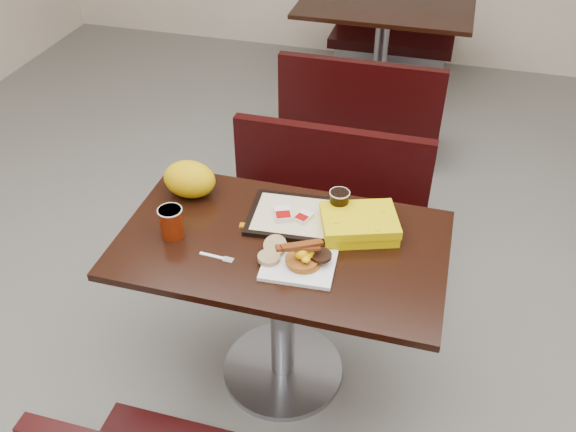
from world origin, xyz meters
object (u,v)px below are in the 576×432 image
(clamshell, at_px, (359,224))
(knife, at_px, (330,264))
(table_near, at_px, (282,312))
(coffee_cup_near, at_px, (171,223))
(bench_far_n, at_px, (393,25))
(bench_near_n, at_px, (321,213))
(fork, at_px, (212,256))
(bench_far_s, at_px, (363,103))
(table_far, at_px, (380,57))
(hashbrown_sleeve_right, at_px, (304,217))
(paper_bag, at_px, (190,179))
(hashbrown_sleeve_left, at_px, (283,214))
(platter, at_px, (299,265))
(pancake_stack, at_px, (304,260))
(coffee_cup_far, at_px, (339,203))
(tray, at_px, (301,217))

(clamshell, bearing_deg, knife, -126.95)
(table_near, height_order, coffee_cup_near, coffee_cup_near)
(bench_far_n, bearing_deg, knife, -86.67)
(bench_near_n, xyz_separation_m, fork, (-0.22, -0.85, 0.39))
(bench_far_s, height_order, knife, knife)
(knife, bearing_deg, bench_near_n, -162.49)
(table_far, xyz_separation_m, bench_far_n, (0.00, 0.70, -0.02))
(bench_far_n, distance_m, hashbrown_sleeve_right, 3.20)
(bench_far_s, xyz_separation_m, bench_far_n, (0.00, 1.40, 0.00))
(paper_bag, bearing_deg, knife, -22.52)
(hashbrown_sleeve_left, xyz_separation_m, hashbrown_sleeve_right, (0.08, 0.01, -0.00))
(platter, bearing_deg, bench_near_n, 92.79)
(hashbrown_sleeve_right, bearing_deg, hashbrown_sleeve_left, -156.50)
(hashbrown_sleeve_left, xyz_separation_m, clamshell, (0.29, 0.01, 0.01))
(pancake_stack, height_order, coffee_cup_far, coffee_cup_far)
(bench_far_s, bearing_deg, clamshell, -81.62)
(table_near, height_order, bench_near_n, table_near)
(bench_far_n, height_order, platter, platter)
(fork, relative_size, tray, 0.32)
(coffee_cup_near, distance_m, paper_bag, 0.26)
(platter, height_order, fork, platter)
(bench_far_s, height_order, clamshell, clamshell)
(hashbrown_sleeve_right, relative_size, clamshell, 0.24)
(table_far, height_order, tray, tray)
(fork, distance_m, coffee_cup_far, 0.52)
(bench_near_n, bearing_deg, pancake_stack, -82.21)
(table_far, distance_m, fork, 2.78)
(table_near, xyz_separation_m, pancake_stack, (0.11, -0.11, 0.40))
(bench_far_n, relative_size, platter, 3.98)
(hashbrown_sleeve_right, height_order, paper_bag, paper_bag)
(platter, bearing_deg, table_far, 88.23)
(platter, height_order, tray, tray)
(knife, bearing_deg, paper_bag, -109.23)
(hashbrown_sleeve_right, distance_m, clamshell, 0.21)
(platter, xyz_separation_m, knife, (0.10, 0.04, -0.01))
(table_far, relative_size, coffee_cup_near, 10.17)
(platter, height_order, coffee_cup_near, coffee_cup_near)
(platter, xyz_separation_m, pancake_stack, (0.02, 0.01, 0.02))
(tray, bearing_deg, hashbrown_sleeve_left, -164.58)
(bench_far_s, relative_size, tray, 2.54)
(bench_far_n, relative_size, clamshell, 3.63)
(table_near, distance_m, bench_near_n, 0.70)
(bench_far_n, height_order, clamshell, clamshell)
(coffee_cup_near, height_order, fork, coffee_cup_near)
(fork, bearing_deg, bench_far_n, 89.76)
(table_near, bearing_deg, coffee_cup_far, 49.01)
(pancake_stack, bearing_deg, table_far, 92.34)
(table_near, bearing_deg, hashbrown_sleeve_right, 68.58)
(bench_far_s, height_order, pancake_stack, pancake_stack)
(coffee_cup_near, height_order, hashbrown_sleeve_left, coffee_cup_near)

